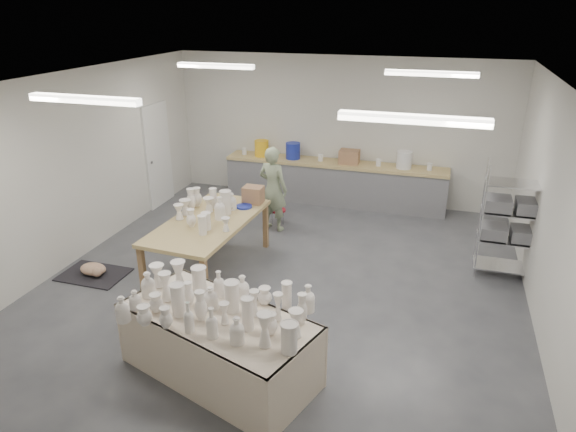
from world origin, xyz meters
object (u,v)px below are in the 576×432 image
(work_table, at_px, (212,216))
(red_stool, at_px, (278,211))
(drying_table, at_px, (218,340))
(potter, at_px, (273,189))

(work_table, relative_size, red_stool, 6.17)
(drying_table, xyz_separation_m, work_table, (-1.15, 2.38, 0.42))
(drying_table, relative_size, red_stool, 6.41)
(work_table, xyz_separation_m, red_stool, (0.43, 1.96, -0.62))
(potter, height_order, red_stool, potter)
(red_stool, bearing_deg, potter, -90.00)
(work_table, bearing_deg, potter, 79.07)
(drying_table, bearing_deg, red_stool, 118.26)
(drying_table, distance_m, work_table, 2.68)
(drying_table, xyz_separation_m, red_stool, (-0.72, 4.34, -0.20))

